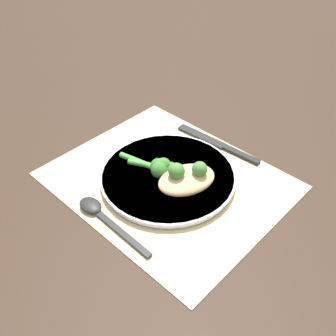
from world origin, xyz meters
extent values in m
plane|color=#332319|center=(0.00, 0.00, 0.00)|extent=(3.00, 3.00, 0.00)
cube|color=#C6B289|center=(0.00, 0.00, 0.00)|extent=(0.43, 0.36, 0.00)
cylinder|color=white|center=(0.00, 0.00, 0.01)|extent=(0.26, 0.26, 0.01)
cylinder|color=silver|center=(0.00, 0.00, 0.02)|extent=(0.27, 0.27, 0.01)
ellipsoid|color=tan|center=(0.05, 0.00, 0.03)|extent=(0.11, 0.13, 0.03)
sphere|color=#477F38|center=(0.04, -0.02, 0.06)|extent=(0.03, 0.03, 0.03)
sphere|color=#477F38|center=(0.06, 0.02, 0.06)|extent=(0.03, 0.03, 0.03)
cylinder|color=green|center=(-0.04, -0.01, 0.02)|extent=(0.08, 0.05, 0.01)
sphere|color=#38752D|center=(0.00, 0.01, 0.03)|extent=(0.02, 0.02, 0.02)
sphere|color=#38752D|center=(0.01, 0.00, 0.03)|extent=(0.02, 0.02, 0.02)
cylinder|color=green|center=(-0.06, -0.02, 0.02)|extent=(0.09, 0.03, 0.01)
sphere|color=#38752D|center=(-0.02, -0.01, 0.03)|extent=(0.03, 0.03, 0.03)
sphere|color=#38752D|center=(-0.01, -0.02, 0.03)|extent=(0.03, 0.03, 0.03)
sphere|color=#38752D|center=(-0.01, 0.00, 0.03)|extent=(0.03, 0.03, 0.03)
cube|color=black|center=(-0.04, 0.15, 0.01)|extent=(0.12, 0.03, 0.00)
cube|color=black|center=(0.06, 0.16, 0.01)|extent=(0.09, 0.02, 0.01)
cube|color=black|center=(0.04, -0.15, 0.01)|extent=(0.13, 0.01, 0.00)
ellipsoid|color=black|center=(-0.05, -0.15, 0.01)|extent=(0.05, 0.03, 0.01)
camera|label=1|loc=(0.40, -0.42, 0.52)|focal=42.00mm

